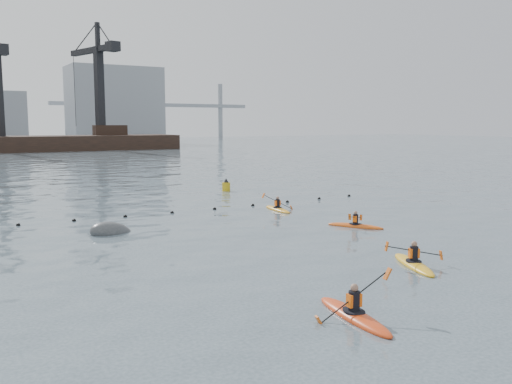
% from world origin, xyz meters
% --- Properties ---
extents(ground, '(400.00, 400.00, 0.00)m').
position_xyz_m(ground, '(0.00, 0.00, 0.00)').
color(ground, '#3B4D56').
rests_on(ground, ground).
extents(float_line, '(33.24, 0.73, 0.24)m').
position_xyz_m(float_line, '(-0.50, 22.53, 0.03)').
color(float_line, black).
rests_on(float_line, ground).
extents(barge_pier, '(72.00, 19.30, 29.50)m').
position_xyz_m(barge_pier, '(-0.22, 110.00, 1.89)').
color(barge_pier, black).
rests_on(barge_pier, ground).
extents(kayaker_0, '(2.55, 3.70, 1.52)m').
position_xyz_m(kayaker_0, '(-1.49, 2.05, 0.11)').
color(kayaker_0, red).
rests_on(kayaker_0, ground).
extents(kayaker_1, '(2.27, 3.57, 1.16)m').
position_xyz_m(kayaker_1, '(4.46, 5.30, 0.11)').
color(kayaker_1, gold).
rests_on(kayaker_1, ground).
extents(kayaker_3, '(2.27, 3.30, 1.31)m').
position_xyz_m(kayaker_3, '(7.44, 19.87, 0.10)').
color(kayaker_3, orange).
rests_on(kayaker_3, ground).
extents(kayaker_4, '(2.20, 3.05, 1.02)m').
position_xyz_m(kayaker_4, '(7.94, 12.78, 0.10)').
color(kayaker_4, '#DD5314').
rests_on(kayaker_4, ground).
extents(mooring_buoy, '(2.67, 1.74, 1.60)m').
position_xyz_m(mooring_buoy, '(-4.10, 18.10, 0.00)').
color(mooring_buoy, '#434548').
rests_on(mooring_buoy, ground).
extents(nav_buoy, '(0.68, 0.68, 1.24)m').
position_xyz_m(nav_buoy, '(9.25, 30.61, 0.38)').
color(nav_buoy, gold).
rests_on(nav_buoy, ground).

